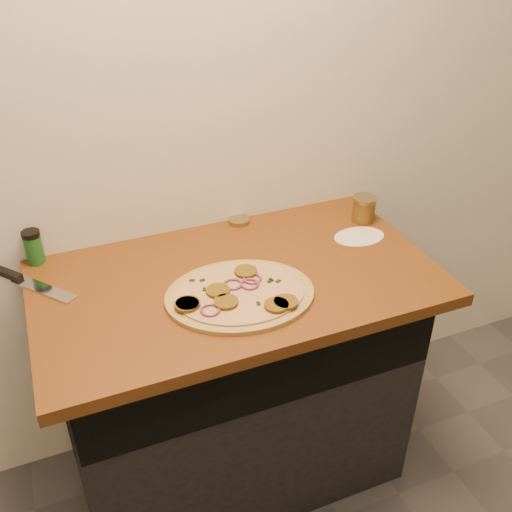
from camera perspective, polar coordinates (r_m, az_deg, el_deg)
name	(u,v)px	position (r m, az deg, el deg)	size (l,w,h in m)	color
cabinet	(236,381)	(2.04, -2.04, -12.41)	(1.10, 0.60, 0.86)	black
countertop	(236,280)	(1.73, -1.98, -2.45)	(1.20, 0.70, 0.04)	brown
pizza	(239,294)	(1.62, -1.69, -3.83)	(0.48, 0.48, 0.03)	tan
chefs_knife	(23,280)	(1.82, -22.27, -2.26)	(0.24, 0.28, 0.02)	#B7BAC1
mason_jar_lid	(239,221)	(1.99, -1.72, 3.56)	(0.08, 0.08, 0.02)	#9D8F5B
salsa_jar	(364,209)	(2.02, 10.72, 4.66)	(0.08, 0.08, 0.09)	maroon
spice_shaker	(34,247)	(1.87, -21.35, 0.85)	(0.06, 0.06, 0.11)	#1C5923
flour_spill	(359,236)	(1.94, 10.28, 1.94)	(0.18, 0.18, 0.00)	silver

